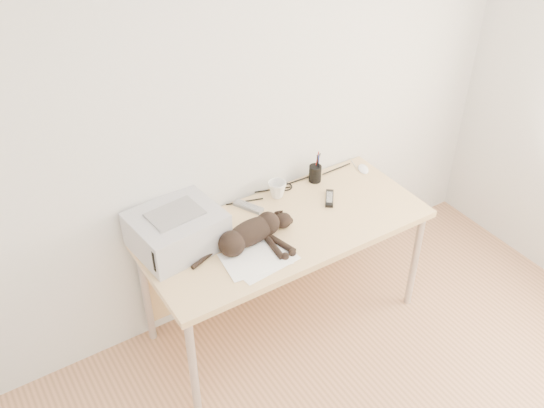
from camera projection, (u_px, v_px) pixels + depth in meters
wall_back at (250, 109)px, 3.25m from camera, size 3.50×0.00×3.50m
desk at (277, 236)px, 3.47m from camera, size 1.60×0.70×0.74m
printer at (177, 230)px, 3.15m from camera, size 0.49×0.43×0.21m
papers at (259, 259)px, 3.11m from camera, size 0.38×0.29×0.01m
cat at (249, 235)px, 3.17m from camera, size 0.63×0.30×0.14m
mug at (277, 189)px, 3.53m from camera, size 0.15×0.15×0.10m
pen_cup at (315, 173)px, 3.66m from camera, size 0.08×0.08×0.20m
remote_grey at (248, 207)px, 3.46m from camera, size 0.12×0.18×0.02m
remote_black at (329, 198)px, 3.53m from camera, size 0.13×0.15×0.02m
mouse at (363, 167)px, 3.78m from camera, size 0.10×0.12×0.03m
cable_tangle at (257, 197)px, 3.54m from camera, size 1.36×0.09×0.01m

